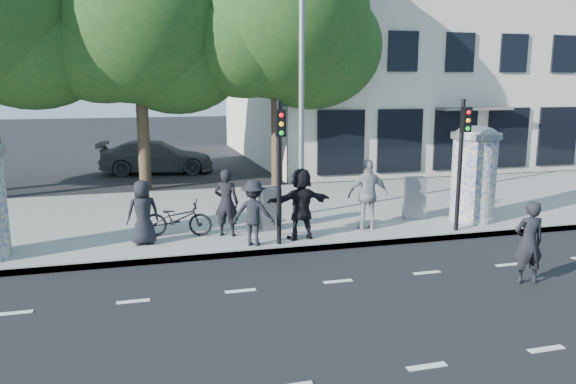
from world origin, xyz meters
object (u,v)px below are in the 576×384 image
object	(u,v)px
ped_b	(226,203)
cabinet_left	(270,209)
ped_e	(368,195)
ped_f	(301,204)
traffic_pole_near	(279,158)
man_road	(529,242)
traffic_pole_far	(462,152)
street_lamp	(302,52)
ad_column_right	(474,172)
ped_a	(143,212)
ped_d	(254,213)
cabinet_right	(414,198)
bicycle	(178,219)
car_right	(157,157)

from	to	relation	value
ped_b	cabinet_left	world-z (taller)	ped_b
ped_e	ped_f	world-z (taller)	ped_e
traffic_pole_near	man_road	distance (m)	5.62
traffic_pole_far	street_lamp	world-z (taller)	street_lamp
ad_column_right	ped_a	bearing A→B (deg)	-179.94
ad_column_right	ped_b	world-z (taller)	ad_column_right
ped_d	ped_f	bearing A→B (deg)	-146.04
ped_a	cabinet_right	size ratio (longest dim) A/B	1.31
ad_column_right	cabinet_left	world-z (taller)	ad_column_right
bicycle	car_right	world-z (taller)	car_right
ped_d	ped_b	bearing A→B (deg)	-40.39
ped_e	car_right	xyz separation A→B (m)	(-4.90, 12.21, -0.36)
traffic_pole_near	cabinet_right	bearing A→B (deg)	19.71
traffic_pole_far	ped_b	size ratio (longest dim) A/B	1.99
ped_e	ped_f	xyz separation A→B (m)	(-1.96, -0.41, -0.04)
ped_d	bicycle	world-z (taller)	ped_d
ped_d	ped_f	world-z (taller)	ped_f
ped_e	ped_f	bearing A→B (deg)	16.66
cabinet_left	car_right	world-z (taller)	car_right
traffic_pole_far	ped_a	distance (m)	8.08
bicycle	ped_b	bearing A→B (deg)	-89.14
ped_d	ped_e	bearing A→B (deg)	-145.41
ped_a	street_lamp	bearing A→B (deg)	-166.97
ped_b	bicycle	world-z (taller)	ped_b
traffic_pole_near	ped_a	distance (m)	3.50
ped_a	traffic_pole_far	bearing A→B (deg)	163.31
ped_d	ped_e	size ratio (longest dim) A/B	0.84
ad_column_right	ped_e	xyz separation A→B (m)	(-3.20, -0.13, -0.46)
traffic_pole_far	ped_f	size ratio (longest dim) A/B	1.92
ped_e	car_right	world-z (taller)	ped_e
ped_f	cabinet_right	xyz separation A→B (m)	(3.72, 1.19, -0.29)
ped_a	cabinet_left	world-z (taller)	ped_a
cabinet_right	ped_b	bearing A→B (deg)	-161.39
cabinet_right	traffic_pole_near	bearing A→B (deg)	-146.32
traffic_pole_near	ped_b	distance (m)	1.98
traffic_pole_far	car_right	bearing A→B (deg)	118.66
ad_column_right	ped_e	world-z (taller)	ad_column_right
ped_e	man_road	size ratio (longest dim) A/B	1.11
ad_column_right	ped_f	distance (m)	5.21
ped_d	cabinet_right	world-z (taller)	ped_d
traffic_pole_near	cabinet_right	size ratio (longest dim) A/B	2.87
bicycle	car_right	xyz separation A→B (m)	(-0.02, 11.57, 0.12)
man_road	bicycle	xyz separation A→B (m)	(-6.50, 4.86, -0.24)
ped_b	ped_f	world-z (taller)	ped_f
man_road	ped_a	bearing A→B (deg)	-22.34
street_lamp	car_right	size ratio (longest dim) A/B	1.61
ped_f	traffic_pole_far	bearing A→B (deg)	170.08
traffic_pole_far	ped_f	distance (m)	4.35
cabinet_right	ped_e	bearing A→B (deg)	-142.13
street_lamp	ped_d	bearing A→B (deg)	-126.49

